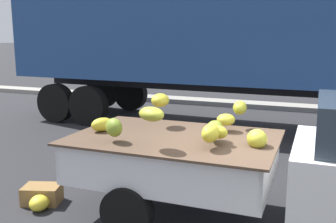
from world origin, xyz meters
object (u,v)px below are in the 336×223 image
object	(u,v)px
pickup_truck	(325,168)
semi_trailer	(230,30)
produce_crate	(42,194)
fallen_banana_bunch_near_tailgate	(39,203)

from	to	relation	value
pickup_truck	semi_trailer	bearing A→B (deg)	113.59
pickup_truck	produce_crate	distance (m)	3.84
fallen_banana_bunch_near_tailgate	produce_crate	distance (m)	0.24
fallen_banana_bunch_near_tailgate	produce_crate	size ratio (longest dim) A/B	0.64
semi_trailer	fallen_banana_bunch_near_tailgate	xyz separation A→B (m)	(-1.26, -5.89, -2.43)
pickup_truck	fallen_banana_bunch_near_tailgate	world-z (taller)	pickup_truck
pickup_truck	semi_trailer	world-z (taller)	semi_trailer
fallen_banana_bunch_near_tailgate	produce_crate	xyz separation A→B (m)	(-0.13, 0.21, 0.02)
pickup_truck	fallen_banana_bunch_near_tailgate	size ratio (longest dim) A/B	14.09
pickup_truck	produce_crate	xyz separation A→B (m)	(-3.75, -0.40, -0.75)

